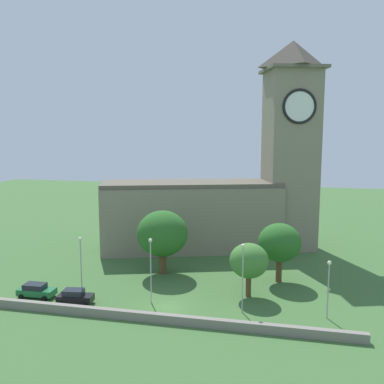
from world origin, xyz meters
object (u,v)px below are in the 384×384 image
object	(u,v)px
tree_riverside_west	(280,243)
streetlamp_east_mid	(243,268)
church	(233,186)
streetlamp_central	(151,261)
tree_riverside_east	(162,234)
car_green	(36,290)
car_black	(75,297)
tree_churchyard	(249,261)
streetlamp_west_mid	(81,257)
streetlamp_east_end	(329,280)

from	to	relation	value
tree_riverside_west	streetlamp_east_mid	bearing A→B (deg)	-109.41
church	streetlamp_central	world-z (taller)	church
church	tree_riverside_east	world-z (taller)	church
car_green	car_black	world-z (taller)	car_black
car_black	tree_churchyard	distance (m)	20.97
streetlamp_west_mid	car_green	bearing A→B (deg)	-163.41
church	streetlamp_east_end	distance (m)	29.75
church	tree_churchyard	size ratio (longest dim) A/B	5.66
church	car_green	world-z (taller)	church
church	streetlamp_east_end	xyz separation A→B (m)	(13.48, -25.73, -6.45)
car_green	tree_riverside_east	xyz separation A→B (m)	(12.54, 11.72, 4.92)
church	tree_churchyard	xyz separation A→B (m)	(4.67, -21.37, -6.31)
church	car_green	distance (m)	35.44
streetlamp_east_mid	tree_riverside_west	bearing A→B (deg)	70.59
car_black	tree_churchyard	bearing A→B (deg)	19.01
church	car_green	size ratio (longest dim) A/B	8.30
streetlamp_east_end	streetlamp_west_mid	bearing A→B (deg)	179.73
church	tree_riverside_west	bearing A→B (deg)	-61.80
car_green	tree_churchyard	xyz separation A→B (m)	(25.16, 5.78, 3.63)
church	car_green	bearing A→B (deg)	-127.04
car_green	streetlamp_east_end	xyz separation A→B (m)	(33.97, 1.42, 3.48)
car_black	streetlamp_east_mid	world-z (taller)	streetlamp_east_mid
tree_riverside_east	tree_riverside_west	distance (m)	16.16
car_green	streetlamp_east_mid	xyz separation A→B (m)	(24.87, 1.00, 4.31)
car_black	streetlamp_east_mid	bearing A→B (deg)	5.79
streetlamp_east_mid	tree_churchyard	distance (m)	4.84
tree_riverside_east	tree_riverside_west	size ratio (longest dim) A/B	1.14
car_black	streetlamp_west_mid	world-z (taller)	streetlamp_west_mid
streetlamp_central	tree_riverside_west	world-z (taller)	tree_riverside_west
church	streetlamp_west_mid	distance (m)	30.37
church	streetlamp_central	bearing A→B (deg)	-103.71
streetlamp_central	tree_riverside_west	distance (m)	17.93
church	car_black	bearing A→B (deg)	-117.88
car_green	tree_churchyard	distance (m)	26.07
car_green	tree_riverside_west	distance (m)	31.37
streetlamp_central	tree_riverside_east	size ratio (longest dim) A/B	0.86
car_green	car_black	distance (m)	5.71
streetlamp_west_mid	streetlamp_central	xyz separation A→B (m)	(8.95, -0.24, 0.22)
car_black	church	bearing A→B (deg)	62.12
streetlamp_east_end	tree_churchyard	xyz separation A→B (m)	(-8.81, 4.35, 0.14)
church	streetlamp_central	size ratio (longest dim) A/B	4.83
streetlamp_west_mid	tree_churchyard	distance (m)	20.37
tree_riverside_west	streetlamp_central	bearing A→B (deg)	-144.04
car_green	tree_riverside_east	distance (m)	17.86
streetlamp_central	streetlamp_west_mid	bearing A→B (deg)	178.44
car_black	streetlamp_east_end	xyz separation A→B (m)	(28.34, 2.38, 3.44)
streetlamp_east_mid	car_green	bearing A→B (deg)	-177.71
church	streetlamp_east_mid	bearing A→B (deg)	-80.48
streetlamp_east_mid	streetlamp_east_end	distance (m)	9.14
streetlamp_east_mid	church	bearing A→B (deg)	99.52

